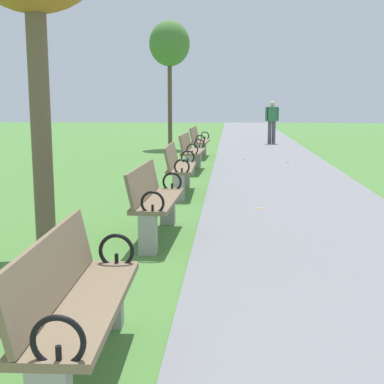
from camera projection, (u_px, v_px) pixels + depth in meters
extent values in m
cube|color=slate|center=(263.00, 151.00, 17.86)|extent=(3.07, 44.00, 0.02)
cube|color=#7A664C|center=(85.00, 304.00, 3.27)|extent=(0.49, 1.61, 0.05)
cube|color=#7A664C|center=(52.00, 268.00, 3.24)|extent=(0.17, 1.60, 0.40)
cube|color=#99968E|center=(109.00, 298.00, 4.04)|extent=(0.20, 0.13, 0.45)
torus|color=black|center=(58.00, 342.00, 2.50)|extent=(0.27, 0.04, 0.27)
cylinder|color=black|center=(59.00, 358.00, 2.51)|extent=(0.03, 0.03, 0.12)
torus|color=black|center=(116.00, 251.00, 4.00)|extent=(0.27, 0.04, 0.27)
cylinder|color=black|center=(117.00, 261.00, 4.01)|extent=(0.03, 0.03, 0.12)
cube|color=#7A664C|center=(159.00, 200.00, 6.63)|extent=(0.49, 1.61, 0.05)
cube|color=#7A664C|center=(143.00, 182.00, 6.61)|extent=(0.18, 1.60, 0.40)
cube|color=#99968E|center=(148.00, 235.00, 5.94)|extent=(0.20, 0.13, 0.45)
cube|color=#99968E|center=(168.00, 208.00, 7.39)|extent=(0.20, 0.13, 0.45)
torus|color=black|center=(153.00, 203.00, 5.85)|extent=(0.27, 0.04, 0.27)
cylinder|color=black|center=(153.00, 210.00, 5.87)|extent=(0.03, 0.03, 0.12)
torus|color=black|center=(172.00, 182.00, 7.34)|extent=(0.27, 0.04, 0.27)
cylinder|color=black|center=(172.00, 188.00, 7.36)|extent=(0.03, 0.03, 0.12)
cube|color=#7A664C|center=(182.00, 168.00, 9.75)|extent=(0.46, 1.61, 0.05)
cube|color=#7A664C|center=(171.00, 156.00, 9.72)|extent=(0.14, 1.60, 0.40)
cube|color=#99968E|center=(178.00, 188.00, 9.07)|extent=(0.20, 0.12, 0.45)
cube|color=#99968E|center=(185.00, 176.00, 10.52)|extent=(0.20, 0.12, 0.45)
torus|color=black|center=(182.00, 167.00, 8.98)|extent=(0.27, 0.03, 0.27)
cylinder|color=black|center=(182.00, 172.00, 8.99)|extent=(0.03, 0.03, 0.12)
torus|color=black|center=(188.00, 157.00, 10.48)|extent=(0.27, 0.03, 0.27)
cylinder|color=black|center=(188.00, 161.00, 10.49)|extent=(0.03, 0.03, 0.12)
cube|color=#7A664C|center=(193.00, 152.00, 12.79)|extent=(0.51, 1.62, 0.05)
cube|color=#7A664C|center=(186.00, 142.00, 12.78)|extent=(0.20, 1.60, 0.40)
cube|color=#99968E|center=(190.00, 166.00, 12.11)|extent=(0.21, 0.13, 0.45)
cube|color=#99968E|center=(197.00, 159.00, 13.56)|extent=(0.21, 0.13, 0.45)
torus|color=black|center=(192.00, 150.00, 12.02)|extent=(0.27, 0.04, 0.27)
cylinder|color=black|center=(192.00, 153.00, 12.04)|extent=(0.03, 0.03, 0.12)
torus|color=black|center=(199.00, 144.00, 13.51)|extent=(0.27, 0.04, 0.27)
cylinder|color=black|center=(199.00, 147.00, 13.53)|extent=(0.03, 0.03, 0.12)
cube|color=#7A664C|center=(201.00, 142.00, 15.86)|extent=(0.50, 1.62, 0.05)
cube|color=#7A664C|center=(194.00, 134.00, 15.84)|extent=(0.18, 1.60, 0.40)
cube|color=#99968E|center=(198.00, 152.00, 15.17)|extent=(0.20, 0.13, 0.45)
cube|color=#99968E|center=(203.00, 148.00, 16.62)|extent=(0.20, 0.13, 0.45)
torus|color=black|center=(200.00, 140.00, 15.09)|extent=(0.27, 0.04, 0.27)
cylinder|color=black|center=(200.00, 142.00, 15.10)|extent=(0.03, 0.03, 0.12)
torus|color=black|center=(205.00, 136.00, 16.57)|extent=(0.27, 0.04, 0.27)
cylinder|color=black|center=(205.00, 139.00, 16.59)|extent=(0.03, 0.03, 0.12)
cylinder|color=brown|center=(41.00, 119.00, 5.94)|extent=(0.23, 0.23, 2.98)
cylinder|color=brown|center=(170.00, 103.00, 19.03)|extent=(0.15, 0.15, 3.14)
ellipsoid|color=#477A33|center=(170.00, 43.00, 18.68)|extent=(1.42, 1.42, 1.56)
cylinder|color=#4C4C56|center=(274.00, 132.00, 20.74)|extent=(0.14, 0.14, 0.85)
cylinder|color=#4C4C56|center=(270.00, 132.00, 20.73)|extent=(0.14, 0.14, 0.85)
cube|color=#33724C|center=(272.00, 114.00, 20.61)|extent=(0.37, 0.27, 0.56)
sphere|color=beige|center=(272.00, 104.00, 20.55)|extent=(0.20, 0.20, 0.20)
cylinder|color=#33724C|center=(278.00, 114.00, 20.63)|extent=(0.09, 0.09, 0.52)
cylinder|color=#33724C|center=(266.00, 114.00, 20.59)|extent=(0.09, 0.09, 0.52)
cylinder|color=#93511E|center=(243.00, 159.00, 15.26)|extent=(0.13, 0.13, 0.00)
cylinder|color=#93511E|center=(287.00, 162.00, 14.48)|extent=(0.10, 0.10, 0.00)
cylinder|color=gold|center=(261.00, 208.00, 8.39)|extent=(0.11, 0.11, 0.00)
cylinder|color=#AD6B23|center=(236.00, 151.00, 17.76)|extent=(0.09, 0.09, 0.00)
cylinder|color=#BC842D|center=(196.00, 153.00, 17.28)|extent=(0.08, 0.08, 0.00)
cylinder|color=gold|center=(209.00, 152.00, 17.56)|extent=(0.13, 0.13, 0.00)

